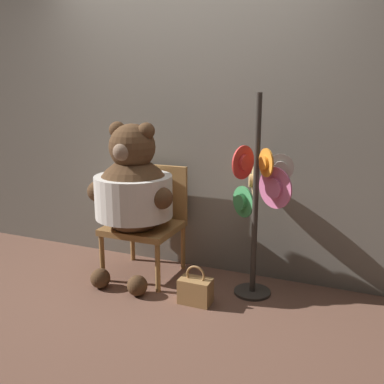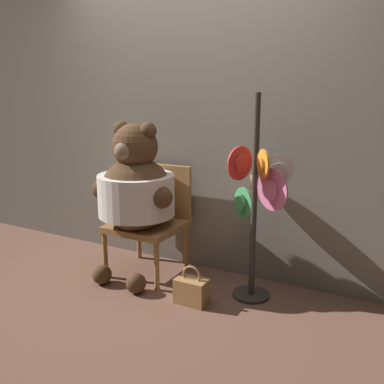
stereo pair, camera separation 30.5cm
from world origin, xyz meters
name	(u,v)px [view 1 (the left image)]	position (x,y,z in m)	size (l,w,h in m)	color
ground_plane	(157,296)	(0.00, 0.00, 0.00)	(14.00, 14.00, 0.00)	brown
wall_back	(193,108)	(0.00, 0.71, 1.37)	(8.00, 0.10, 2.74)	slate
chair	(148,217)	(-0.28, 0.40, 0.48)	(0.56, 0.54, 0.90)	#9E703D
teddy_bear	(133,191)	(-0.31, 0.23, 0.74)	(0.74, 0.66, 1.28)	#4C331E
hat_display_rack	(257,199)	(0.66, 0.33, 0.75)	(0.50, 0.55, 1.50)	#332D28
handbag_on_ground	(195,290)	(0.30, 0.02, 0.10)	(0.24, 0.14, 0.29)	#A87A47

